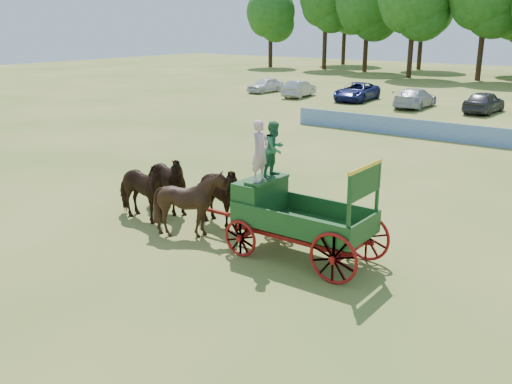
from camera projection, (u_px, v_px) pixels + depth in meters
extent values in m
plane|color=#A29049|center=(379.00, 264.00, 15.87)|extent=(160.00, 160.00, 0.00)
imported|color=black|center=(139.00, 190.00, 19.00)|extent=(2.55, 1.19, 2.14)
imported|color=black|center=(163.00, 183.00, 19.84)|extent=(2.67, 1.50, 2.14)
imported|color=black|center=(192.00, 203.00, 17.62)|extent=(2.24, 2.07, 2.14)
imported|color=black|center=(215.00, 195.00, 18.47)|extent=(2.69, 1.58, 2.14)
cube|color=maroon|center=(260.00, 227.00, 16.92)|extent=(0.12, 2.00, 0.12)
cube|color=maroon|center=(351.00, 251.00, 15.21)|extent=(0.12, 2.00, 0.12)
cube|color=maroon|center=(292.00, 240.00, 15.61)|extent=(3.80, 0.10, 0.12)
cube|color=maroon|center=(313.00, 229.00, 16.45)|extent=(3.80, 0.10, 0.12)
cube|color=maroon|center=(236.00, 217.00, 17.39)|extent=(2.80, 0.09, 0.09)
cube|color=#1B4818|center=(303.00, 225.00, 15.95)|extent=(3.80, 1.80, 0.10)
cube|color=#1B4818|center=(286.00, 224.00, 15.19)|extent=(3.80, 0.06, 0.55)
cube|color=#1B4818|center=(320.00, 207.00, 16.54)|extent=(3.80, 0.06, 0.55)
cube|color=#1B4818|center=(365.00, 229.00, 14.79)|extent=(0.06, 1.80, 0.55)
cube|color=#1B4818|center=(260.00, 197.00, 16.65)|extent=(0.85, 1.70, 1.05)
cube|color=#1B4818|center=(267.00, 179.00, 16.34)|extent=(0.55, 1.50, 0.08)
cube|color=#1B4818|center=(250.00, 201.00, 16.92)|extent=(0.10, 1.60, 0.65)
cube|color=#1B4818|center=(255.00, 212.00, 16.91)|extent=(0.55, 1.60, 0.06)
cube|color=#1B4818|center=(349.00, 213.00, 14.03)|extent=(0.08, 0.08, 1.80)
cube|color=#1B4818|center=(377.00, 197.00, 15.26)|extent=(0.08, 0.08, 1.80)
cube|color=#1B4818|center=(365.00, 182.00, 14.47)|extent=(0.07, 1.75, 0.75)
cube|color=gold|center=(366.00, 167.00, 14.36)|extent=(0.08, 1.80, 0.09)
cube|color=gold|center=(363.00, 182.00, 14.50)|extent=(0.02, 1.30, 0.12)
torus|color=maroon|center=(240.00, 238.00, 16.21)|extent=(1.09, 0.09, 1.09)
torus|color=maroon|center=(278.00, 220.00, 17.67)|extent=(1.09, 0.09, 1.09)
torus|color=maroon|center=(333.00, 259.00, 14.45)|extent=(1.39, 0.09, 1.39)
torus|color=maroon|center=(367.00, 237.00, 15.91)|extent=(1.39, 0.09, 1.39)
imported|color=#D3A1B0|center=(260.00, 151.00, 15.81)|extent=(0.41, 0.63, 1.73)
imported|color=#286B40|center=(274.00, 149.00, 16.37)|extent=(0.61, 0.78, 1.60)
cube|color=#2055AF|center=(509.00, 139.00, 30.12)|extent=(26.00, 0.08, 1.05)
imported|color=silver|center=(265.00, 85.00, 54.13)|extent=(1.92, 4.21, 1.40)
imported|color=gray|center=(299.00, 89.00, 50.75)|extent=(2.09, 4.52, 1.43)
imported|color=navy|center=(357.00, 92.00, 48.41)|extent=(3.00, 5.68, 1.52)
imported|color=silver|center=(415.00, 98.00, 44.50)|extent=(2.28, 5.28, 1.51)
imported|color=#333338|center=(484.00, 102.00, 41.84)|extent=(2.15, 4.83, 1.61)
cylinder|color=#382314|center=(270.00, 52.00, 84.19)|extent=(0.60, 0.60, 4.26)
sphere|color=#184E14|center=(271.00, 12.00, 82.55)|extent=(7.04, 7.04, 7.04)
cylinder|color=#382314|center=(324.00, 50.00, 80.68)|extent=(0.60, 0.60, 5.28)
cylinder|color=#382314|center=(365.00, 53.00, 76.24)|extent=(0.60, 0.60, 4.90)
sphere|color=#184E14|center=(368.00, 1.00, 74.36)|extent=(8.54, 8.54, 8.54)
cylinder|color=#382314|center=(410.00, 56.00, 67.83)|extent=(0.60, 0.60, 5.10)
cylinder|color=#382314|center=(480.00, 57.00, 64.52)|extent=(0.60, 0.60, 5.34)
cylinder|color=#382314|center=(344.00, 47.00, 89.38)|extent=(0.60, 0.60, 5.43)
cylinder|color=#382314|center=(420.00, 50.00, 79.49)|extent=(0.60, 0.60, 5.27)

